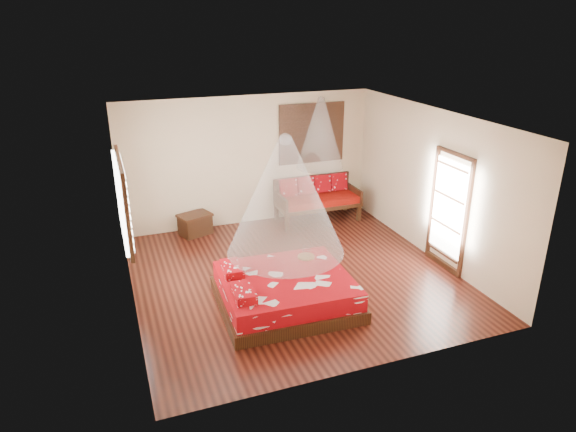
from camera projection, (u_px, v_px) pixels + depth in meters
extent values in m
cube|color=black|center=(294.00, 276.00, 9.17)|extent=(5.50, 5.50, 0.02)
cube|color=silver|center=(295.00, 118.00, 8.14)|extent=(5.50, 5.50, 0.02)
cube|color=beige|center=(124.00, 223.00, 7.77)|extent=(0.02, 5.50, 2.80)
cube|color=beige|center=(432.00, 184.00, 9.55)|extent=(0.02, 5.50, 2.80)
cube|color=beige|center=(249.00, 161.00, 11.06)|extent=(5.50, 0.02, 2.80)
cube|color=beige|center=(375.00, 274.00, 6.25)|extent=(5.50, 0.02, 2.80)
cube|color=black|center=(286.00, 299.00, 8.21)|extent=(2.16, 1.97, 0.20)
cube|color=#9A040D|center=(286.00, 285.00, 8.12)|extent=(2.06, 1.87, 0.30)
cube|color=#9A040D|center=(243.00, 293.00, 7.46)|extent=(0.32, 0.56, 0.14)
cube|color=#9A040D|center=(232.00, 269.00, 8.16)|extent=(0.32, 0.56, 0.14)
cube|color=black|center=(287.00, 221.00, 10.98)|extent=(0.08, 0.08, 0.42)
cube|color=black|center=(359.00, 211.00, 11.54)|extent=(0.08, 0.08, 0.42)
cube|color=black|center=(276.00, 211.00, 11.59)|extent=(0.08, 0.08, 0.42)
cube|color=black|center=(345.00, 202.00, 12.15)|extent=(0.08, 0.08, 0.42)
cube|color=black|center=(318.00, 204.00, 11.51)|extent=(1.84, 0.82, 0.08)
cube|color=maroon|center=(318.00, 199.00, 11.46)|extent=(1.78, 0.76, 0.14)
cube|color=black|center=(312.00, 187.00, 11.72)|extent=(1.84, 0.06, 0.55)
cube|color=black|center=(281.00, 202.00, 11.16)|extent=(0.06, 0.82, 0.30)
cube|color=black|center=(353.00, 193.00, 11.73)|extent=(0.06, 0.82, 0.30)
cube|color=#9A040D|center=(288.00, 188.00, 11.39)|extent=(0.39, 0.20, 0.41)
cube|color=#9A040D|center=(305.00, 186.00, 11.52)|extent=(0.39, 0.20, 0.41)
cube|color=#9A040D|center=(322.00, 184.00, 11.65)|extent=(0.39, 0.20, 0.41)
cube|color=#9A040D|center=(338.00, 182.00, 11.78)|extent=(0.39, 0.20, 0.41)
cube|color=black|center=(195.00, 225.00, 10.82)|extent=(0.72, 0.61, 0.40)
cube|color=black|center=(195.00, 215.00, 10.73)|extent=(0.77, 0.66, 0.05)
cube|color=black|center=(312.00, 133.00, 11.31)|extent=(1.52, 0.06, 1.32)
cube|color=black|center=(312.00, 133.00, 11.30)|extent=(1.35, 0.04, 1.10)
cube|color=black|center=(124.00, 200.00, 7.84)|extent=(0.08, 1.74, 1.34)
cube|color=white|center=(126.00, 200.00, 7.86)|extent=(0.04, 1.54, 1.10)
cube|color=black|center=(448.00, 213.00, 9.14)|extent=(0.08, 1.02, 2.16)
cube|color=white|center=(448.00, 208.00, 9.09)|extent=(0.03, 0.82, 1.70)
cylinder|color=brown|center=(306.00, 257.00, 8.70)|extent=(0.29, 0.29, 0.03)
cone|color=white|center=(286.00, 196.00, 7.56)|extent=(1.79, 1.79, 1.80)
cone|color=white|center=(320.00, 133.00, 10.87)|extent=(1.01, 1.01, 1.50)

